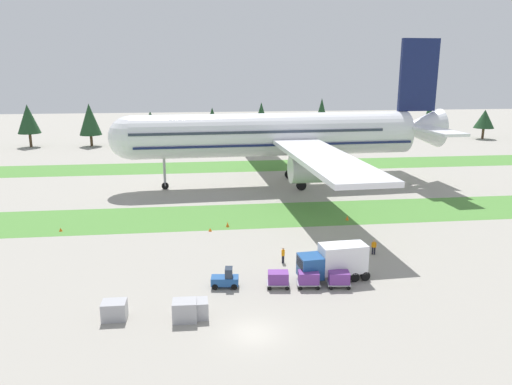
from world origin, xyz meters
The scene contains 19 objects.
ground_plane centered at (0.00, 0.00, 0.00)m, with size 400.00×400.00×0.00m, color gray.
grass_strip_near centered at (0.00, 31.80, 0.00)m, with size 320.00×12.02×0.01m, color #4C8438.
grass_strip_far centered at (0.00, 67.84, 0.00)m, with size 320.00×12.02×0.01m, color #4C8438.
airliner centered at (10.65, 49.88, 9.11)m, with size 59.02×73.07×25.37m.
baggage_tug centered at (-1.67, 8.69, 0.81)m, with size 2.73×1.59×1.97m.
cargo_dolly_lead centered at (3.32, 8.12, 0.92)m, with size 2.36×1.74×1.55m.
cargo_dolly_second centered at (6.20, 7.78, 0.92)m, with size 2.36×1.74×1.55m.
cargo_dolly_third centered at (9.08, 7.45, 0.92)m, with size 2.36×1.74×1.55m.
catering_truck centered at (9.07, 9.25, 1.95)m, with size 7.14×2.95×3.58m.
ground_crew_marshaller centered at (15.37, 15.24, 0.95)m, with size 0.52×0.36×1.74m.
ground_crew_loader centered at (4.83, 14.02, 0.95)m, with size 0.37×0.47×1.74m.
uld_container_0 centered at (-11.26, 3.70, 0.78)m, with size 2.00×1.60×1.56m, color #A3A3A8.
uld_container_1 centered at (-5.42, 2.75, 0.87)m, with size 2.00×1.60×1.75m, color #A3A3A8.
uld_container_2 centered at (-4.48, 3.14, 0.76)m, with size 2.00×1.60×1.51m, color #A3A3A8.
taxiway_marker_0 centered at (-0.30, 27.05, 0.34)m, with size 0.44×0.44×0.68m, color orange.
taxiway_marker_1 centered at (16.26, 28.04, 0.33)m, with size 0.44×0.44×0.65m, color orange.
taxiway_marker_2 centered at (-21.71, 27.80, 0.24)m, with size 0.44×0.44×0.47m, color orange.
taxiway_marker_3 centered at (-2.65, 25.51, 0.23)m, with size 0.44×0.44×0.46m, color orange.
distant_tree_line centered at (-4.01, 101.25, 6.76)m, with size 194.59×10.57×11.94m.
Camera 1 is at (-4.02, -34.84, 20.44)m, focal length 34.59 mm.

